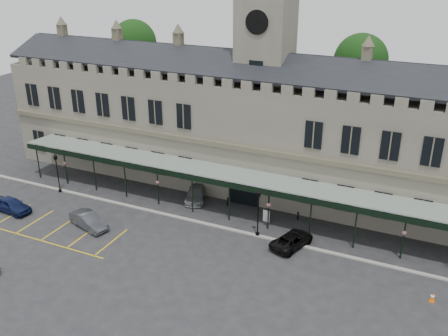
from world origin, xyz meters
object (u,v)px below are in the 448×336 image
at_px(traffic_cone, 432,297).
at_px(station_building, 263,131).
at_px(car_left_a, 12,205).
at_px(lamp_post_mid, 258,209).
at_px(sign_board, 266,216).
at_px(clock_tower, 265,69).
at_px(car_taxi, 196,193).
at_px(lamp_post_left, 57,169).
at_px(car_van, 292,240).
at_px(car_left_b, 89,221).

bearing_deg(traffic_cone, station_building, 144.04).
height_order(station_building, car_left_a, station_building).
distance_m(lamp_post_mid, sign_board, 3.63).
height_order(clock_tower, car_taxi, clock_tower).
distance_m(traffic_cone, car_left_a, 39.47).
bearing_deg(lamp_post_left, traffic_cone, -4.49).
bearing_deg(station_building, sign_board, -65.67).
bearing_deg(clock_tower, car_left_a, -141.48).
height_order(sign_board, car_taxi, car_taxi).
relative_size(station_building, clock_tower, 2.42).
relative_size(lamp_post_mid, car_van, 1.06).
bearing_deg(clock_tower, car_van, -57.04).
height_order(station_building, car_taxi, station_building).
bearing_deg(lamp_post_mid, clock_tower, 108.98).
distance_m(station_building, car_left_b, 20.18).
bearing_deg(car_left_b, sign_board, -44.51).
xyz_separation_m(clock_tower, car_left_b, (-11.50, -15.64, -12.38)).
xyz_separation_m(lamp_post_mid, car_left_a, (-24.12, -5.92, -2.08)).
distance_m(lamp_post_left, car_left_b, 9.44).
height_order(lamp_post_mid, car_left_a, lamp_post_mid).
relative_size(station_building, lamp_post_mid, 12.55).
bearing_deg(car_taxi, car_van, -39.50).
distance_m(lamp_post_mid, car_left_a, 24.92).
distance_m(sign_board, car_left_b, 16.93).
xyz_separation_m(lamp_post_left, car_left_a, (-1.19, -5.58, -1.91)).
xyz_separation_m(car_taxi, car_van, (12.00, -4.69, -0.05)).
relative_size(car_left_a, car_taxi, 0.95).
distance_m(sign_board, car_van, 4.84).
height_order(lamp_post_left, car_taxi, lamp_post_left).
bearing_deg(lamp_post_left, car_left_b, -31.89).
height_order(car_left_b, car_van, car_left_b).
bearing_deg(sign_board, lamp_post_left, -162.43).
distance_m(sign_board, car_left_a, 25.48).
height_order(traffic_cone, car_left_a, car_left_a).
bearing_deg(car_taxi, lamp_post_mid, -44.88).
xyz_separation_m(car_left_a, car_van, (27.53, 5.55, -0.12)).
distance_m(lamp_post_left, car_taxi, 15.21).
height_order(lamp_post_left, sign_board, lamp_post_left).
bearing_deg(lamp_post_left, lamp_post_mid, 0.83).
bearing_deg(clock_tower, sign_board, -65.92).
xyz_separation_m(clock_tower, sign_board, (3.39, -7.58, -12.52)).
xyz_separation_m(traffic_cone, sign_board, (-15.46, 6.18, 0.25)).
height_order(station_building, lamp_post_left, station_building).
height_order(traffic_cone, sign_board, sign_board).
bearing_deg(car_left_b, lamp_post_mid, -53.88).
height_order(lamp_post_mid, sign_board, lamp_post_mid).
relative_size(station_building, car_taxi, 12.92).
relative_size(traffic_cone, car_left_a, 0.16).
bearing_deg(car_van, car_taxi, -2.31).
bearing_deg(car_left_a, traffic_cone, -81.44).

